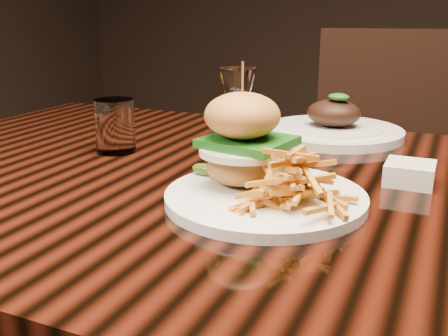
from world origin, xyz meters
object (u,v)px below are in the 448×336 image
at_px(dining_table, 292,230).
at_px(chair_far, 386,166).
at_px(burger_plate, 264,167).
at_px(wine_glass, 238,97).
at_px(far_dish, 333,128).

bearing_deg(dining_table, chair_far, 87.55).
bearing_deg(burger_plate, wine_glass, 149.24).
bearing_deg(chair_far, wine_glass, -109.36).
xyz_separation_m(burger_plate, wine_glass, (-0.09, 0.12, 0.07)).
xyz_separation_m(dining_table, wine_glass, (-0.11, 0.03, 0.20)).
distance_m(dining_table, far_dish, 0.35).
height_order(burger_plate, wine_glass, burger_plate).
relative_size(dining_table, wine_glass, 9.42).
bearing_deg(wine_glass, chair_far, 80.38).
relative_size(far_dish, chair_far, 0.31).
relative_size(burger_plate, chair_far, 0.30).
bearing_deg(chair_far, far_dish, -105.55).
bearing_deg(dining_table, far_dish, 92.99).
relative_size(burger_plate, far_dish, 0.96).
xyz_separation_m(wine_glass, far_dish, (0.09, 0.31, -0.11)).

